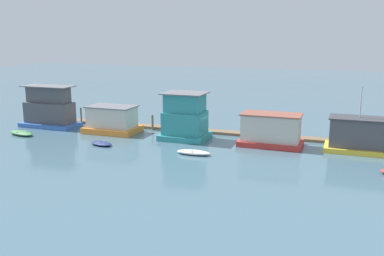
# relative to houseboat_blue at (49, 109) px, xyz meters

# --- Properties ---
(ground_plane) EXTENTS (200.00, 200.00, 0.00)m
(ground_plane) POSITION_rel_houseboat_blue_xyz_m (19.06, 0.24, -2.19)
(ground_plane) COLOR #426070
(dock_walkway) EXTENTS (51.00, 1.45, 0.30)m
(dock_walkway) POSITION_rel_houseboat_blue_xyz_m (19.06, 3.59, -2.04)
(dock_walkway) COLOR brown
(dock_walkway) RESTS_ON ground_plane
(houseboat_blue) EXTENTS (7.12, 3.45, 5.11)m
(houseboat_blue) POSITION_rel_houseboat_blue_xyz_m (0.00, 0.00, 0.00)
(houseboat_blue) COLOR #3866B7
(houseboat_blue) RESTS_ON ground_plane
(houseboat_orange) EXTENTS (6.13, 4.00, 3.13)m
(houseboat_orange) POSITION_rel_houseboat_blue_xyz_m (8.91, -0.16, -0.74)
(houseboat_orange) COLOR orange
(houseboat_orange) RESTS_ON ground_plane
(houseboat_teal) EXTENTS (5.04, 4.18, 5.12)m
(houseboat_teal) POSITION_rel_houseboat_blue_xyz_m (18.05, -0.23, 0.16)
(houseboat_teal) COLOR teal
(houseboat_teal) RESTS_ON ground_plane
(houseboat_red) EXTENTS (6.44, 3.57, 3.37)m
(houseboat_red) POSITION_rel_houseboat_blue_xyz_m (27.39, 0.02, -0.58)
(houseboat_red) COLOR red
(houseboat_red) RESTS_ON ground_plane
(houseboat_yellow) EXTENTS (6.79, 3.66, 6.49)m
(houseboat_yellow) POSITION_rel_houseboat_blue_xyz_m (36.08, 0.75, -0.58)
(houseboat_yellow) COLOR gold
(houseboat_yellow) RESTS_ON ground_plane
(dinghy_green) EXTENTS (3.83, 2.23, 0.48)m
(dinghy_green) POSITION_rel_houseboat_blue_xyz_m (-0.13, -4.98, -1.94)
(dinghy_green) COLOR #47844C
(dinghy_green) RESTS_ON ground_plane
(dinghy_navy) EXTENTS (2.87, 1.99, 0.39)m
(dinghy_navy) POSITION_rel_houseboat_blue_xyz_m (10.91, -5.82, -1.99)
(dinghy_navy) COLOR navy
(dinghy_navy) RESTS_ON ground_plane
(dinghy_white) EXTENTS (3.37, 1.22, 0.45)m
(dinghy_white) POSITION_rel_houseboat_blue_xyz_m (21.10, -5.90, -1.96)
(dinghy_white) COLOR white
(dinghy_white) RESTS_ON ground_plane
(mooring_post_centre) EXTENTS (0.26, 0.26, 1.86)m
(mooring_post_centre) POSITION_rel_houseboat_blue_xyz_m (12.78, 2.62, -1.26)
(mooring_post_centre) COLOR #846B4C
(mooring_post_centre) RESTS_ON ground_plane
(mooring_post_far_left) EXTENTS (0.23, 0.23, 2.02)m
(mooring_post_far_left) POSITION_rel_houseboat_blue_xyz_m (34.61, 2.62, -1.18)
(mooring_post_far_left) COLOR brown
(mooring_post_far_left) RESTS_ON ground_plane
(mooring_post_near_left) EXTENTS (0.21, 0.21, 2.12)m
(mooring_post_near_left) POSITION_rel_houseboat_blue_xyz_m (2.75, 2.62, -1.12)
(mooring_post_near_left) COLOR brown
(mooring_post_near_left) RESTS_ON ground_plane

